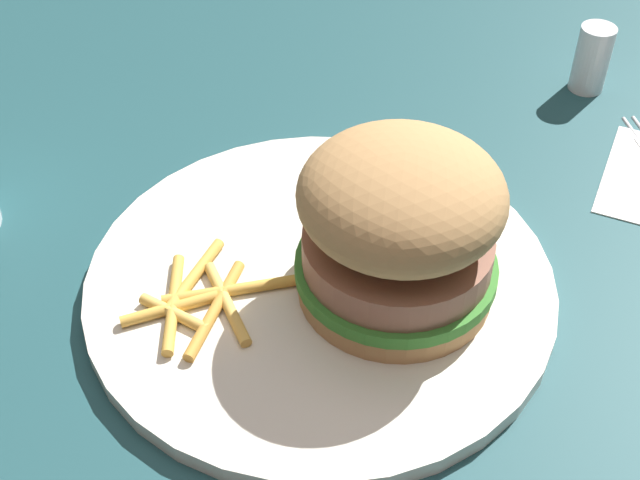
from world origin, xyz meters
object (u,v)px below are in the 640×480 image
(fries_pile, at_px, (201,300))
(salt_shaker, at_px, (592,59))
(plate, at_px, (320,282))
(sandwich, at_px, (399,225))

(fries_pile, xyz_separation_m, salt_shaker, (-0.29, 0.25, 0.01))
(plate, xyz_separation_m, sandwich, (0.00, 0.05, 0.06))
(fries_pile, height_order, salt_shaker, salt_shaker)
(sandwich, xyz_separation_m, fries_pile, (0.03, -0.11, -0.05))
(plate, distance_m, fries_pile, 0.08)
(sandwich, bearing_deg, plate, -95.52)
(fries_pile, relative_size, salt_shaker, 1.81)
(plate, relative_size, sandwich, 2.41)
(sandwich, relative_size, salt_shaker, 2.19)
(plate, height_order, fries_pile, fries_pile)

